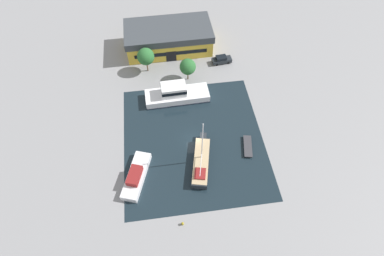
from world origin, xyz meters
The scene contains 11 objects.
ground_plane centered at (0.00, 0.00, 0.00)m, with size 440.00×440.00×0.00m, color gray.
water_canal centered at (0.00, 0.00, 0.00)m, with size 25.81×27.81×0.01m, color black.
warehouse_building centered at (-2.07, 27.00, 2.76)m, with size 19.83×10.26×5.46m.
quay_tree_near_building centered at (-7.51, 19.74, 4.04)m, with size 3.68×3.68×5.89m.
quay_tree_by_water centered at (1.00, 15.99, 3.51)m, with size 3.42×3.42×5.23m.
parked_car centered at (9.22, 20.10, 0.87)m, with size 4.52×2.14×1.75m.
sailboat_moored centered at (0.65, -5.10, 0.78)m, with size 4.68×10.86×11.17m.
motor_cruiser centered at (-2.09, 10.66, 1.42)m, with size 13.15×4.63×3.95m.
small_dinghy centered at (9.63, -2.91, 0.25)m, with size 2.29×4.82×0.49m.
cabin_boat centered at (-10.73, -6.43, 0.88)m, with size 5.50×9.30×2.39m.
mooring_bollard centered at (-3.86, -15.37, 0.35)m, with size 0.39×0.39×0.67m.
Camera 1 is at (-4.42, -30.32, 46.86)m, focal length 28.00 mm.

